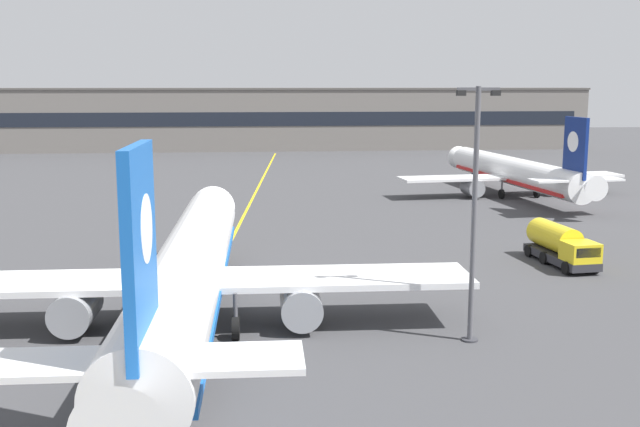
{
  "coord_description": "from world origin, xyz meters",
  "views": [
    {
      "loc": [
        2.46,
        -28.17,
        13.64
      ],
      "look_at": [
        6.64,
        17.54,
        5.65
      ],
      "focal_mm": 41.98,
      "sensor_mm": 36.0,
      "label": 1
    }
  ],
  "objects_px": {
    "airliner_foreground": "(189,271)",
    "airliner_background": "(514,172)",
    "service_truck_baggage_yellow": "(560,245)",
    "safety_cone_by_nose_gear": "(216,258)",
    "apron_lamp_post": "(474,211)"
  },
  "relations": [
    {
      "from": "service_truck_baggage_yellow",
      "to": "safety_cone_by_nose_gear",
      "type": "distance_m",
      "value": 26.53
    },
    {
      "from": "apron_lamp_post",
      "to": "airliner_background",
      "type": "bearing_deg",
      "value": 68.09
    },
    {
      "from": "airliner_background",
      "to": "safety_cone_by_nose_gear",
      "type": "relative_size",
      "value": 66.43
    },
    {
      "from": "airliner_foreground",
      "to": "airliner_background",
      "type": "bearing_deg",
      "value": 53.18
    },
    {
      "from": "airliner_foreground",
      "to": "apron_lamp_post",
      "type": "bearing_deg",
      "value": -11.96
    },
    {
      "from": "service_truck_baggage_yellow",
      "to": "safety_cone_by_nose_gear",
      "type": "bearing_deg",
      "value": 172.94
    },
    {
      "from": "safety_cone_by_nose_gear",
      "to": "airliner_foreground",
      "type": "bearing_deg",
      "value": -92.26
    },
    {
      "from": "airliner_foreground",
      "to": "airliner_background",
      "type": "xyz_separation_m",
      "value": [
        35.44,
        47.34,
        -0.4
      ]
    },
    {
      "from": "airliner_background",
      "to": "safety_cone_by_nose_gear",
      "type": "bearing_deg",
      "value": -138.3
    },
    {
      "from": "airliner_background",
      "to": "service_truck_baggage_yellow",
      "type": "distance_m",
      "value": 35.32
    },
    {
      "from": "airliner_background",
      "to": "safety_cone_by_nose_gear",
      "type": "xyz_separation_m",
      "value": [
        -34.8,
        -31.0,
        -2.71
      ]
    },
    {
      "from": "airliner_foreground",
      "to": "service_truck_baggage_yellow",
      "type": "xyz_separation_m",
      "value": [
        26.95,
        13.09,
        -1.88
      ]
    },
    {
      "from": "airliner_foreground",
      "to": "safety_cone_by_nose_gear",
      "type": "bearing_deg",
      "value": 87.74
    },
    {
      "from": "safety_cone_by_nose_gear",
      "to": "service_truck_baggage_yellow",
      "type": "bearing_deg",
      "value": -7.06
    },
    {
      "from": "airliner_foreground",
      "to": "airliner_background",
      "type": "distance_m",
      "value": 59.14
    }
  ]
}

